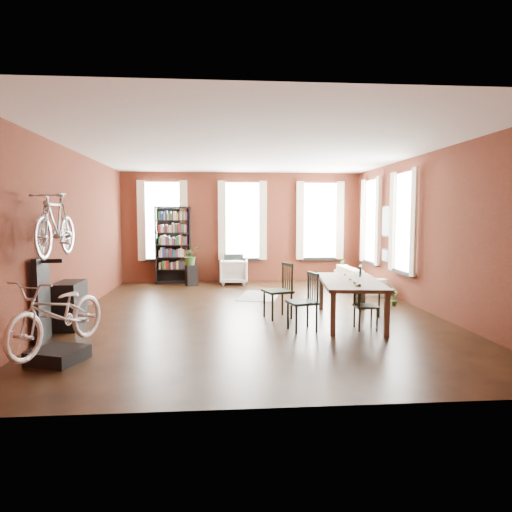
{
  "coord_description": "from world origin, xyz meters",
  "views": [
    {
      "loc": [
        -0.71,
        -8.91,
        1.93
      ],
      "look_at": [
        0.08,
        0.6,
        1.09
      ],
      "focal_mm": 32.0,
      "sensor_mm": 36.0,
      "label": 1
    }
  ],
  "objects": [
    {
      "name": "room",
      "position": [
        0.25,
        0.62,
        2.14
      ],
      "size": [
        9.0,
        9.04,
        3.22
      ],
      "color": "black",
      "rests_on": "ground"
    },
    {
      "name": "dining_table",
      "position": [
        1.69,
        -0.84,
        0.38
      ],
      "size": [
        1.31,
        2.36,
        0.76
      ],
      "primitive_type": "cube",
      "rotation": [
        0.0,
        0.0,
        -0.13
      ],
      "color": "brown",
      "rests_on": "ground"
    },
    {
      "name": "dining_chair_a",
      "position": [
        0.69,
        -1.44,
        0.49
      ],
      "size": [
        0.54,
        0.54,
        0.98
      ],
      "primitive_type": "cube",
      "rotation": [
        0.0,
        0.0,
        -1.34
      ],
      "color": "#1C3B3D",
      "rests_on": "ground"
    },
    {
      "name": "dining_chair_b",
      "position": [
        0.4,
        -0.45,
        0.52
      ],
      "size": [
        0.6,
        0.6,
        1.04
      ],
      "primitive_type": "cube",
      "rotation": [
        0.0,
        0.0,
        -1.26
      ],
      "color": "black",
      "rests_on": "ground"
    },
    {
      "name": "dining_chair_c",
      "position": [
        1.79,
        -1.44,
        0.4
      ],
      "size": [
        0.38,
        0.38,
        0.81
      ],
      "primitive_type": "cube",
      "rotation": [
        0.0,
        0.0,
        1.56
      ],
      "color": "#1F2E1B",
      "rests_on": "ground"
    },
    {
      "name": "dining_chair_d",
      "position": [
        2.25,
        -0.3,
        0.48
      ],
      "size": [
        0.56,
        0.56,
        0.95
      ],
      "primitive_type": "cube",
      "rotation": [
        0.0,
        0.0,
        1.23
      ],
      "color": "#183535",
      "rests_on": "ground"
    },
    {
      "name": "bookshelf",
      "position": [
        -2.0,
        4.3,
        1.1
      ],
      "size": [
        1.0,
        0.32,
        2.2
      ],
      "primitive_type": "cube",
      "color": "black",
      "rests_on": "ground"
    },
    {
      "name": "white_armchair",
      "position": [
        -0.27,
        3.98,
        0.39
      ],
      "size": [
        0.81,
        0.77,
        0.78
      ],
      "primitive_type": "imported",
      "rotation": [
        0.0,
        0.0,
        3.06
      ],
      "color": "white",
      "rests_on": "ground"
    },
    {
      "name": "cream_sofa",
      "position": [
        2.95,
        2.6,
        0.41
      ],
      "size": [
        0.61,
        2.08,
        0.81
      ],
      "primitive_type": "imported",
      "rotation": [
        0.0,
        0.0,
        1.57
      ],
      "color": "beige",
      "rests_on": "ground"
    },
    {
      "name": "striped_rug",
      "position": [
        0.27,
        1.93,
        0.01
      ],
      "size": [
        1.24,
        1.63,
        0.01
      ],
      "primitive_type": "cube",
      "rotation": [
        0.0,
        0.0,
        -0.25
      ],
      "color": "black",
      "rests_on": "ground"
    },
    {
      "name": "bike_trainer",
      "position": [
        -2.84,
        -2.81,
        0.09
      ],
      "size": [
        0.79,
        0.79,
        0.18
      ],
      "primitive_type": "cube",
      "rotation": [
        0.0,
        0.0,
        -0.36
      ],
      "color": "black",
      "rests_on": "ground"
    },
    {
      "name": "bike_wall_rack",
      "position": [
        -3.4,
        -1.8,
        0.65
      ],
      "size": [
        0.16,
        0.6,
        1.3
      ],
      "primitive_type": "cube",
      "color": "black",
      "rests_on": "ground"
    },
    {
      "name": "console_table",
      "position": [
        -3.28,
        -0.9,
        0.4
      ],
      "size": [
        0.4,
        0.8,
        0.8
      ],
      "primitive_type": "cube",
      "color": "black",
      "rests_on": "ground"
    },
    {
      "name": "plant_stand",
      "position": [
        -1.47,
        3.76,
        0.29
      ],
      "size": [
        0.36,
        0.36,
        0.57
      ],
      "primitive_type": "cube",
      "rotation": [
        0.0,
        0.0,
        0.32
      ],
      "color": "black",
      "rests_on": "ground"
    },
    {
      "name": "plant_by_sofa",
      "position": [
        2.71,
        3.73,
        0.16
      ],
      "size": [
        0.61,
        0.8,
        0.32
      ],
      "primitive_type": "imported",
      "rotation": [
        0.0,
        0.0,
        0.35
      ],
      "color": "#2C5A24",
      "rests_on": "ground"
    },
    {
      "name": "plant_small",
      "position": [
        3.05,
        0.48,
        0.08
      ],
      "size": [
        0.47,
        0.46,
        0.16
      ],
      "primitive_type": "imported",
      "rotation": [
        0.0,
        0.0,
        0.85
      ],
      "color": "#345E25",
      "rests_on": "ground"
    },
    {
      "name": "bicycle_floor",
      "position": [
        -2.81,
        -2.82,
        1.09
      ],
      "size": [
        0.92,
        1.12,
        1.83
      ],
      "primitive_type": "imported",
      "rotation": [
        0.0,
        0.0,
        -0.34
      ],
      "color": "beige",
      "rests_on": "bike_trainer"
    },
    {
      "name": "bicycle_hung",
      "position": [
        -3.15,
        -1.8,
        2.13
      ],
      "size": [
        0.47,
        1.0,
        1.66
      ],
      "primitive_type": "imported",
      "color": "#A5A8AD",
      "rests_on": "bike_wall_rack"
    },
    {
      "name": "plant_on_stand",
      "position": [
        -1.47,
        3.73,
        0.78
      ],
      "size": [
        0.6,
        0.64,
        0.42
      ],
      "primitive_type": "imported",
      "rotation": [
        0.0,
        0.0,
        0.25
      ],
      "color": "#2E5C24",
      "rests_on": "plant_stand"
    }
  ]
}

